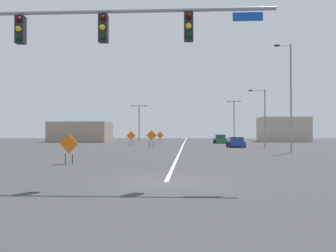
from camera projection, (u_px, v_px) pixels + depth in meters
The scene contains 15 objects.
ground at pixel (166, 182), 13.38m from camera, with size 195.99×195.99×0.00m, color #38383A.
road_centre_stripe at pixel (184, 142), 67.72m from camera, with size 0.16×108.88×0.01m.
traffic_signal_assembly at pixel (57, 42), 13.70m from camera, with size 12.92×0.44×7.03m.
street_lamp_near_left at pixel (290, 94), 32.28m from camera, with size 1.51×0.24×9.77m.
street_lamp_near_right at pixel (234, 117), 81.04m from camera, with size 3.01×0.24×8.90m.
street_lamp_far_right at pixel (263, 115), 43.43m from camera, with size 2.00×0.24×7.01m.
street_lamp_mid_left at pixel (139, 120), 75.87m from camera, with size 3.29×0.24×7.55m.
construction_sign_median_near at pixel (151, 136), 45.77m from camera, with size 1.30×0.29×2.10m.
construction_sign_median_far at pixel (69, 145), 21.04m from camera, with size 1.14×0.19×1.74m.
construction_sign_right_lane at pixel (160, 136), 58.69m from camera, with size 1.16×0.11×1.96m.
construction_sign_left_shoulder at pixel (131, 136), 49.28m from camera, with size 1.24×0.13×1.99m.
car_green_passing at pixel (220, 139), 60.81m from camera, with size 2.01×4.42×1.45m.
car_blue_mid at pixel (236, 142), 44.78m from camera, with size 1.97×4.25×1.27m.
roadside_building_east at pixel (283, 129), 71.20m from camera, with size 9.22×6.67×4.78m.
roadside_building_west at pixel (81, 132), 68.68m from camera, with size 10.80×7.25×3.78m.
Camera 1 is at (0.85, -13.39, 1.84)m, focal length 38.72 mm.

